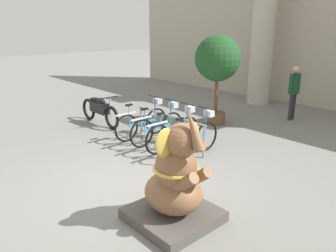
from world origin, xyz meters
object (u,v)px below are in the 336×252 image
object	(u,v)px
bicycle_1	(158,127)
elephant_statue	(175,184)
motorcycle	(100,109)
bicycle_2	(174,132)
bicycle_3	(193,138)
potted_tree	(218,62)
person_pedestrian	(294,88)
bicycle_0	(143,122)

from	to	relation	value
bicycle_1	elephant_statue	bearing A→B (deg)	-36.17
elephant_statue	motorcycle	size ratio (longest dim) A/B	0.92
bicycle_2	bicycle_3	xyz separation A→B (m)	(0.59, 0.03, 0.00)
bicycle_3	potted_tree	distance (m)	3.07
bicycle_1	bicycle_2	distance (m)	0.59
elephant_statue	motorcycle	xyz separation A→B (m)	(-5.22, 1.82, -0.17)
bicycle_2	person_pedestrian	size ratio (longest dim) A/B	1.00
elephant_statue	bicycle_1	bearing A→B (deg)	143.83
bicycle_0	person_pedestrian	world-z (taller)	person_pedestrian
motorcycle	bicycle_2	bearing A→B (deg)	4.52
bicycle_1	bicycle_2	xyz separation A→B (m)	(0.59, -0.01, 0.00)
bicycle_1	motorcycle	xyz separation A→B (m)	(-2.40, -0.24, 0.03)
bicycle_3	person_pedestrian	bearing A→B (deg)	90.28
motorcycle	bicycle_3	bearing A→B (deg)	4.18
bicycle_0	elephant_statue	world-z (taller)	elephant_statue
person_pedestrian	potted_tree	size ratio (longest dim) A/B	0.65
bicycle_3	bicycle_1	bearing A→B (deg)	-179.08
bicycle_0	bicycle_1	size ratio (longest dim) A/B	1.00
bicycle_1	elephant_statue	world-z (taller)	elephant_statue
elephant_statue	person_pedestrian	xyz separation A→B (m)	(-1.67, 6.54, 0.39)
bicycle_0	bicycle_2	size ratio (longest dim) A/B	1.00
elephant_statue	bicycle_0	bearing A→B (deg)	149.20
bicycle_0	bicycle_3	size ratio (longest dim) A/B	1.00
bicycle_3	person_pedestrian	distance (m)	4.50
bicycle_3	potted_tree	xyz separation A→B (m)	(-1.35, 2.37, 1.42)
motorcycle	bicycle_1	bearing A→B (deg)	5.77
bicycle_2	person_pedestrian	bearing A→B (deg)	82.79
bicycle_1	person_pedestrian	bearing A→B (deg)	75.51
bicycle_2	motorcycle	xyz separation A→B (m)	(-2.99, -0.24, 0.03)
bicycle_3	motorcycle	xyz separation A→B (m)	(-3.58, -0.26, 0.03)
bicycle_2	potted_tree	distance (m)	2.88
bicycle_1	bicycle_3	size ratio (longest dim) A/B	1.00
bicycle_0	elephant_statue	xyz separation A→B (m)	(3.41, -2.03, 0.20)
motorcycle	person_pedestrian	size ratio (longest dim) A/B	1.18
motorcycle	person_pedestrian	bearing A→B (deg)	53.00
bicycle_0	potted_tree	world-z (taller)	potted_tree
bicycle_2	person_pedestrian	world-z (taller)	person_pedestrian
bicycle_0	bicycle_2	xyz separation A→B (m)	(1.18, 0.02, 0.00)
bicycle_0	bicycle_1	xyz separation A→B (m)	(0.59, 0.03, 0.00)
person_pedestrian	elephant_statue	bearing A→B (deg)	-75.71
person_pedestrian	bicycle_2	bearing A→B (deg)	-97.21
bicycle_0	bicycle_2	distance (m)	1.18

